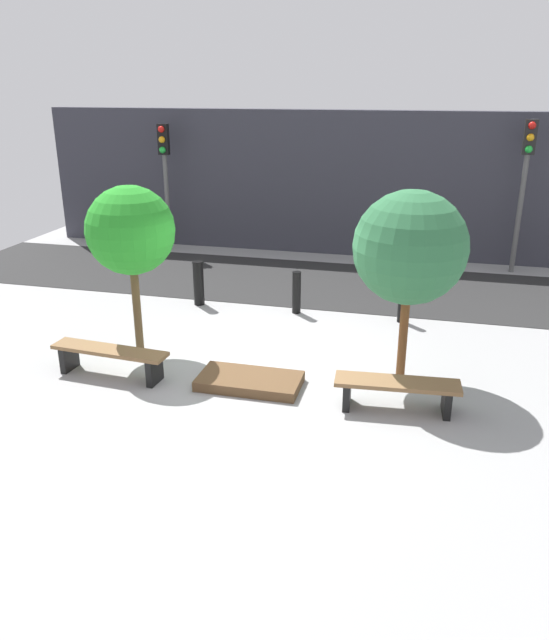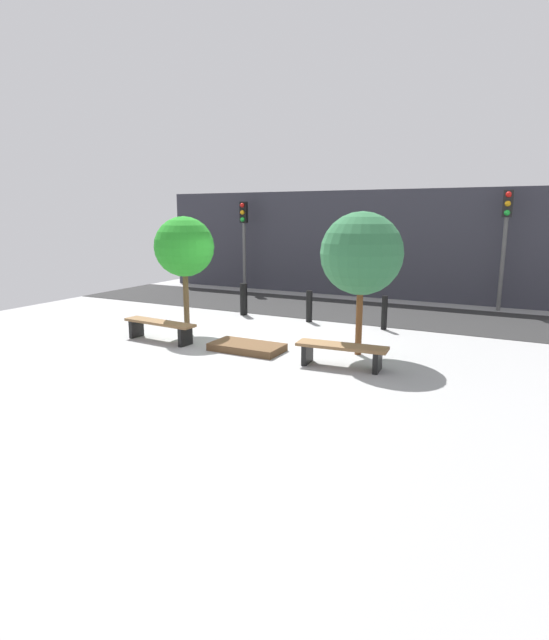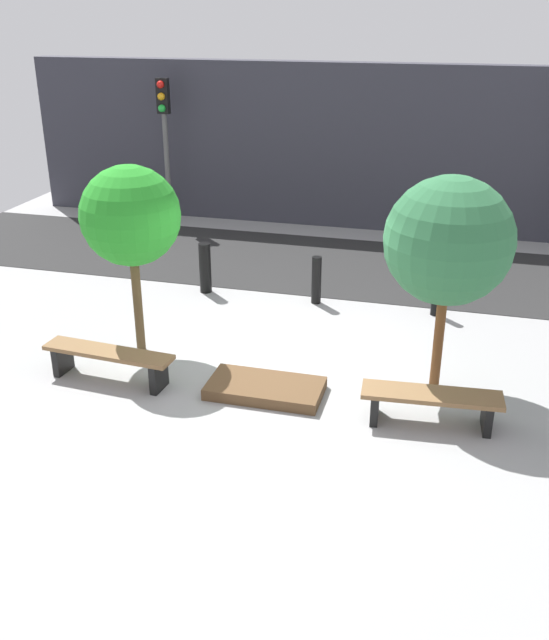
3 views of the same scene
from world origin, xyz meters
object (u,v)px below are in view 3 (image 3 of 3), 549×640
at_px(traffic_light_west, 164,125).
at_px(tree_behind_left_bench, 130,217).
at_px(planter_bed, 265,388).
at_px(bollard_far_left, 205,268).
at_px(bench_right, 431,402).
at_px(bollard_left, 316,280).
at_px(bollard_center, 437,291).
at_px(bench_left, 109,359).
at_px(tree_behind_right_bench, 449,241).

bearing_deg(traffic_light_west, tree_behind_left_bench, -71.04).
relative_size(planter_bed, bollard_far_left, 1.68).
height_order(planter_bed, traffic_light_west, traffic_light_west).
distance_m(bench_right, bollard_left, 4.20).
bearing_deg(bollard_left, bollard_center, 0.00).
bearing_deg(bench_right, bollard_far_left, 135.93).
xyz_separation_m(bench_left, bollard_far_left, (0.14, 3.56, 0.12)).
distance_m(planter_bed, bollard_left, 3.38).
height_order(tree_behind_left_bench, bollard_left, tree_behind_left_bench).
bearing_deg(planter_bed, bollard_center, 58.27).
bearing_deg(bench_right, traffic_light_west, 126.74).
xyz_separation_m(bench_left, bollard_center, (4.30, 3.56, 0.09)).
xyz_separation_m(tree_behind_left_bench, tree_behind_right_bench, (4.43, 0.00, -0.01)).
distance_m(bench_left, bollard_left, 4.20).
height_order(bench_right, planter_bed, bench_right).
relative_size(planter_bed, bollard_center, 1.79).
distance_m(planter_bed, tree_behind_left_bench, 3.12).
distance_m(planter_bed, tree_behind_right_bench, 3.11).
height_order(bench_left, bench_right, bench_left).
relative_size(tree_behind_left_bench, traffic_light_west, 0.85).
bearing_deg(bench_left, tree_behind_left_bench, 94.41).
bearing_deg(bollard_far_left, planter_bed, -58.27).
relative_size(bollard_left, traffic_light_west, 0.26).
bearing_deg(tree_behind_left_bench, bench_right, -13.05).
relative_size(planter_bed, bollard_left, 1.82).
distance_m(bench_right, traffic_light_west, 10.41).
relative_size(bollard_left, bollard_center, 0.99).
height_order(bollard_far_left, traffic_light_west, traffic_light_west).
bearing_deg(bench_left, traffic_light_west, 110.98).
bearing_deg(planter_bed, bench_right, -5.15).
distance_m(bollard_left, bollard_center, 2.08).
xyz_separation_m(planter_bed, bollard_left, (0.00, 3.36, 0.35)).
relative_size(bench_left, tree_behind_right_bench, 0.65).
bearing_deg(tree_behind_left_bench, planter_bed, -20.47).
relative_size(bench_left, bollard_far_left, 2.07).
relative_size(bench_left, bollard_center, 2.22).
relative_size(bench_right, bollard_center, 2.04).
xyz_separation_m(bench_right, bollard_left, (-2.22, 3.56, 0.11)).
relative_size(bench_right, bollard_left, 2.06).
bearing_deg(bollard_far_left, bollard_center, 0.00).
relative_size(tree_behind_right_bench, bollard_left, 3.43).
distance_m(bench_right, bollard_center, 3.57).
bearing_deg(bollard_far_left, tree_behind_left_bench, -93.14).
height_order(tree_behind_right_bench, traffic_light_west, traffic_light_west).
bearing_deg(bollard_left, traffic_light_west, 137.48).
relative_size(planter_bed, tree_behind_left_bench, 0.55).
bearing_deg(bollard_left, planter_bed, -90.00).
bearing_deg(bollard_center, tree_behind_left_bench, -149.47).
bearing_deg(bench_left, bollard_far_left, 92.17).
relative_size(bollard_far_left, bollard_center, 1.07).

